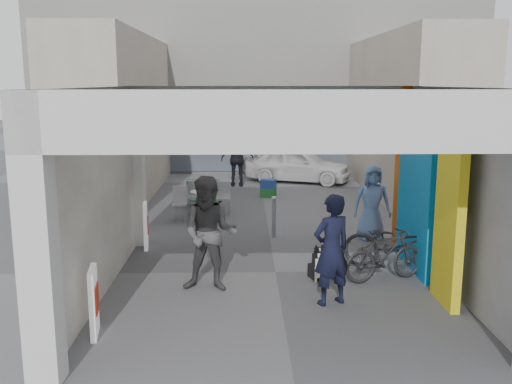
{
  "coord_description": "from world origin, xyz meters",
  "views": [
    {
      "loc": [
        -0.6,
        -10.42,
        3.58
      ],
      "look_at": [
        -0.35,
        1.0,
        1.37
      ],
      "focal_mm": 40.0,
      "sensor_mm": 36.0,
      "label": 1
    }
  ],
  "objects_px": {
    "produce_stand": "(203,196)",
    "man_crates": "(237,159)",
    "bicycle_front": "(396,245)",
    "white_van": "(298,164)",
    "cafe_set": "(200,205)",
    "man_with_dog": "(332,250)",
    "man_elderly": "(372,202)",
    "border_collie": "(318,266)",
    "man_back_turned": "(210,234)",
    "bicycle_rear": "(385,255)"
  },
  "relations": [
    {
      "from": "produce_stand",
      "to": "man_crates",
      "type": "distance_m",
      "value": 3.47
    },
    {
      "from": "bicycle_front",
      "to": "white_van",
      "type": "distance_m",
      "value": 10.08
    },
    {
      "from": "cafe_set",
      "to": "produce_stand",
      "type": "xyz_separation_m",
      "value": [
        -0.01,
        1.31,
        -0.02
      ]
    },
    {
      "from": "man_with_dog",
      "to": "bicycle_front",
      "type": "bearing_deg",
      "value": -158.39
    },
    {
      "from": "man_with_dog",
      "to": "man_elderly",
      "type": "xyz_separation_m",
      "value": [
        1.53,
        3.9,
        -0.05
      ]
    },
    {
      "from": "cafe_set",
      "to": "man_crates",
      "type": "bearing_deg",
      "value": 78.04
    },
    {
      "from": "border_collie",
      "to": "bicycle_front",
      "type": "bearing_deg",
      "value": -4.29
    },
    {
      "from": "border_collie",
      "to": "man_with_dog",
      "type": "distance_m",
      "value": 1.32
    },
    {
      "from": "border_collie",
      "to": "bicycle_front",
      "type": "height_order",
      "value": "bicycle_front"
    },
    {
      "from": "man_back_turned",
      "to": "man_elderly",
      "type": "height_order",
      "value": "man_back_turned"
    },
    {
      "from": "man_elderly",
      "to": "man_crates",
      "type": "xyz_separation_m",
      "value": [
        -3.16,
        6.88,
        0.1
      ]
    },
    {
      "from": "man_crates",
      "to": "white_van",
      "type": "xyz_separation_m",
      "value": [
        2.18,
        0.83,
        -0.32
      ]
    },
    {
      "from": "man_back_turned",
      "to": "white_van",
      "type": "height_order",
      "value": "man_back_turned"
    },
    {
      "from": "cafe_set",
      "to": "bicycle_front",
      "type": "height_order",
      "value": "bicycle_front"
    },
    {
      "from": "produce_stand",
      "to": "man_with_dog",
      "type": "distance_m",
      "value": 7.99
    },
    {
      "from": "border_collie",
      "to": "man_back_turned",
      "type": "relative_size",
      "value": 0.34
    },
    {
      "from": "man_back_turned",
      "to": "bicycle_rear",
      "type": "distance_m",
      "value": 3.23
    },
    {
      "from": "man_with_dog",
      "to": "man_back_turned",
      "type": "xyz_separation_m",
      "value": [
        -2.01,
        0.69,
        0.09
      ]
    },
    {
      "from": "man_crates",
      "to": "bicycle_rear",
      "type": "relative_size",
      "value": 1.19
    },
    {
      "from": "man_with_dog",
      "to": "bicycle_rear",
      "type": "relative_size",
      "value": 1.14
    },
    {
      "from": "border_collie",
      "to": "white_van",
      "type": "distance_m",
      "value": 10.49
    },
    {
      "from": "man_with_dog",
      "to": "man_back_turned",
      "type": "distance_m",
      "value": 2.13
    },
    {
      "from": "man_with_dog",
      "to": "white_van",
      "type": "distance_m",
      "value": 11.63
    },
    {
      "from": "bicycle_front",
      "to": "man_elderly",
      "type": "bearing_deg",
      "value": 24.54
    },
    {
      "from": "bicycle_front",
      "to": "man_crates",
      "type": "bearing_deg",
      "value": 44.24
    },
    {
      "from": "man_with_dog",
      "to": "white_van",
      "type": "bearing_deg",
      "value": -117.79
    },
    {
      "from": "bicycle_rear",
      "to": "cafe_set",
      "type": "bearing_deg",
      "value": 18.21
    },
    {
      "from": "man_crates",
      "to": "bicycle_rear",
      "type": "distance_m",
      "value": 10.11
    },
    {
      "from": "white_van",
      "to": "bicycle_front",
      "type": "bearing_deg",
      "value": -155.17
    },
    {
      "from": "cafe_set",
      "to": "bicycle_rear",
      "type": "relative_size",
      "value": 0.92
    },
    {
      "from": "white_van",
      "to": "bicycle_rear",
      "type": "bearing_deg",
      "value": -157.22
    },
    {
      "from": "cafe_set",
      "to": "white_van",
      "type": "relative_size",
      "value": 0.39
    },
    {
      "from": "man_back_turned",
      "to": "man_crates",
      "type": "distance_m",
      "value": 10.1
    },
    {
      "from": "man_elderly",
      "to": "bicycle_rear",
      "type": "distance_m",
      "value": 2.87
    },
    {
      "from": "bicycle_rear",
      "to": "man_elderly",
      "type": "bearing_deg",
      "value": -25.45
    },
    {
      "from": "cafe_set",
      "to": "man_elderly",
      "type": "bearing_deg",
      "value": -29.29
    },
    {
      "from": "bicycle_rear",
      "to": "produce_stand",
      "type": "bearing_deg",
      "value": 12.32
    },
    {
      "from": "bicycle_rear",
      "to": "man_with_dog",
      "type": "bearing_deg",
      "value": 115.08
    },
    {
      "from": "man_with_dog",
      "to": "man_crates",
      "type": "relative_size",
      "value": 0.95
    },
    {
      "from": "border_collie",
      "to": "man_elderly",
      "type": "xyz_separation_m",
      "value": [
        1.58,
        2.76,
        0.6
      ]
    },
    {
      "from": "cafe_set",
      "to": "man_back_turned",
      "type": "relative_size",
      "value": 0.74
    },
    {
      "from": "man_crates",
      "to": "white_van",
      "type": "height_order",
      "value": "man_crates"
    },
    {
      "from": "produce_stand",
      "to": "man_crates",
      "type": "height_order",
      "value": "man_crates"
    },
    {
      "from": "produce_stand",
      "to": "man_crates",
      "type": "relative_size",
      "value": 0.6
    },
    {
      "from": "cafe_set",
      "to": "bicycle_front",
      "type": "bearing_deg",
      "value": -48.63
    },
    {
      "from": "produce_stand",
      "to": "man_crates",
      "type": "xyz_separation_m",
      "value": [
        0.98,
        3.26,
        0.66
      ]
    },
    {
      "from": "border_collie",
      "to": "man_with_dog",
      "type": "relative_size",
      "value": 0.38
    },
    {
      "from": "border_collie",
      "to": "man_crates",
      "type": "bearing_deg",
      "value": 79.37
    },
    {
      "from": "produce_stand",
      "to": "border_collie",
      "type": "distance_m",
      "value": 6.88
    },
    {
      "from": "man_back_turned",
      "to": "white_van",
      "type": "distance_m",
      "value": 11.22
    }
  ]
}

